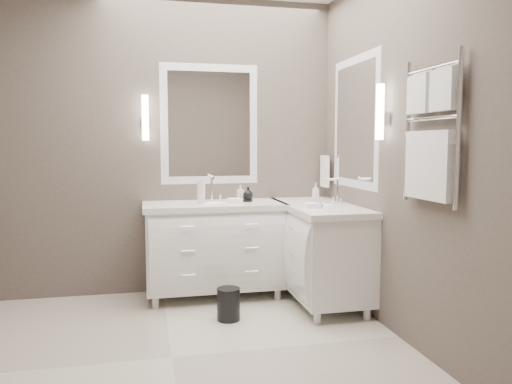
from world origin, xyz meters
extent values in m
cube|color=beige|center=(0.00, 0.00, -0.01)|extent=(3.20, 3.00, 0.01)
cube|color=#524841|center=(0.00, 1.50, 1.35)|extent=(3.20, 0.01, 2.70)
cube|color=#524841|center=(0.00, -1.50, 1.35)|extent=(3.20, 0.01, 2.70)
cube|color=#524841|center=(1.60, 0.00, 1.35)|extent=(0.01, 3.00, 2.70)
cube|color=white|center=(0.45, 1.23, 0.45)|extent=(1.20, 0.55, 0.70)
cube|color=white|center=(0.45, 1.23, 0.82)|extent=(1.24, 0.59, 0.05)
ellipsoid|color=white|center=(0.45, 1.23, 0.81)|extent=(0.36, 0.28, 0.12)
cylinder|color=white|center=(0.45, 1.39, 0.96)|extent=(0.02, 0.02, 0.22)
cube|color=white|center=(1.33, 0.90, 0.45)|extent=(0.55, 1.20, 0.70)
cube|color=white|center=(1.33, 0.90, 0.82)|extent=(0.59, 1.24, 0.05)
ellipsoid|color=white|center=(1.33, 0.90, 0.81)|extent=(0.36, 0.28, 0.12)
cylinder|color=white|center=(1.49, 0.90, 0.96)|extent=(0.02, 0.02, 0.22)
cube|color=white|center=(0.45, 1.49, 1.55)|extent=(0.90, 0.02, 1.10)
cube|color=white|center=(0.45, 1.49, 1.55)|extent=(0.77, 0.02, 0.96)
cube|color=white|center=(1.59, 0.80, 1.55)|extent=(0.02, 0.90, 1.10)
cube|color=white|center=(1.59, 0.80, 1.55)|extent=(0.02, 0.90, 0.96)
cube|color=white|center=(-0.13, 1.43, 1.55)|extent=(0.05, 0.05, 0.10)
cylinder|color=white|center=(-0.13, 1.43, 1.60)|extent=(0.06, 0.06, 0.40)
cube|color=white|center=(1.53, 0.22, 1.55)|extent=(0.05, 0.05, 0.10)
cylinder|color=white|center=(1.53, 0.22, 1.60)|extent=(0.06, 0.06, 0.40)
cylinder|color=white|center=(1.55, 1.36, 1.25)|extent=(0.02, 0.22, 0.02)
cube|color=white|center=(1.54, 1.36, 1.11)|extent=(0.03, 0.17, 0.30)
cylinder|color=white|center=(1.56, -0.68, 1.45)|extent=(0.03, 0.03, 0.90)
cylinder|color=white|center=(1.56, -0.12, 1.45)|extent=(0.03, 0.03, 0.90)
cube|color=white|center=(1.55, -0.53, 1.68)|extent=(0.06, 0.22, 0.24)
cube|color=white|center=(1.55, -0.27, 1.68)|extent=(0.06, 0.22, 0.24)
cube|color=white|center=(1.55, -0.40, 1.24)|extent=(0.06, 0.46, 0.42)
cylinder|color=black|center=(0.47, 0.60, 0.13)|extent=(0.21, 0.21, 0.25)
cube|color=black|center=(0.73, 1.27, 0.86)|extent=(0.17, 0.15, 0.02)
cube|color=black|center=(1.26, 0.83, 0.86)|extent=(0.14, 0.16, 0.02)
cylinder|color=silver|center=(0.33, 1.18, 0.95)|extent=(0.09, 0.09, 0.20)
imported|color=white|center=(0.70, 1.29, 0.93)|extent=(0.06, 0.06, 0.13)
imported|color=black|center=(0.76, 1.24, 0.93)|extent=(0.12, 0.12, 0.11)
imported|color=white|center=(1.26, 0.83, 0.96)|extent=(0.08, 0.08, 0.17)
camera|label=1|loc=(-0.14, -3.14, 1.37)|focal=35.00mm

